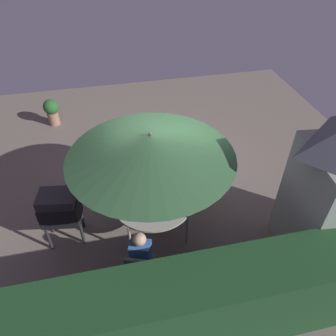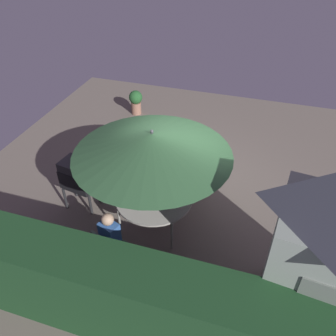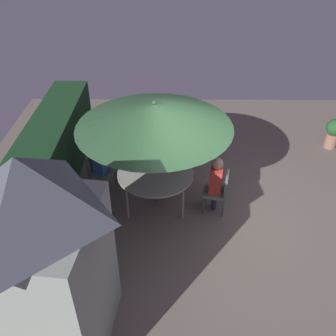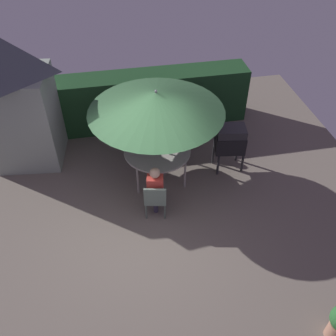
{
  "view_description": "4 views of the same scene",
  "coord_description": "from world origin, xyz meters",
  "px_view_note": "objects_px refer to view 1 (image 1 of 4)",
  "views": [
    {
      "loc": [
        1.12,
        5.6,
        5.28
      ],
      "look_at": [
        0.08,
        0.83,
        1.14
      ],
      "focal_mm": 34.56,
      "sensor_mm": 36.0,
      "label": 1
    },
    {
      "loc": [
        -1.33,
        6.03,
        5.41
      ],
      "look_at": [
        0.39,
        0.57,
        1.02
      ],
      "focal_mm": 36.39,
      "sensor_mm": 36.0,
      "label": 2
    },
    {
      "loc": [
        -5.55,
        0.94,
        5.2
      ],
      "look_at": [
        0.4,
        1.0,
        0.91
      ],
      "focal_mm": 39.31,
      "sensor_mm": 36.0,
      "label": 3
    },
    {
      "loc": [
        -0.55,
        -5.45,
        6.22
      ],
      "look_at": [
        0.58,
        0.48,
        0.84
      ],
      "focal_mm": 39.92,
      "sensor_mm": 36.0,
      "label": 4
    }
  ],
  "objects_px": {
    "person_in_blue": "(141,253)",
    "chair_near_shed": "(154,165)",
    "patio_umbrella": "(151,146)",
    "bbq_grill": "(60,208)",
    "potted_plant_by_shed": "(52,111)",
    "patio_table": "(153,201)",
    "person_in_red": "(154,159)",
    "chair_far_side": "(141,267)"
  },
  "relations": [
    {
      "from": "chair_far_side",
      "to": "person_in_red",
      "type": "height_order",
      "value": "person_in_red"
    },
    {
      "from": "chair_far_side",
      "to": "potted_plant_by_shed",
      "type": "distance_m",
      "value": 6.01
    },
    {
      "from": "bbq_grill",
      "to": "chair_far_side",
      "type": "bearing_deg",
      "value": 134.15
    },
    {
      "from": "patio_table",
      "to": "chair_near_shed",
      "type": "bearing_deg",
      "value": -101.54
    },
    {
      "from": "potted_plant_by_shed",
      "to": "patio_table",
      "type": "bearing_deg",
      "value": 116.19
    },
    {
      "from": "potted_plant_by_shed",
      "to": "chair_far_side",
      "type": "bearing_deg",
      "value": 106.98
    },
    {
      "from": "bbq_grill",
      "to": "potted_plant_by_shed",
      "type": "xyz_separation_m",
      "value": [
        0.46,
        -4.42,
        -0.4
      ]
    },
    {
      "from": "potted_plant_by_shed",
      "to": "person_in_blue",
      "type": "height_order",
      "value": "person_in_blue"
    },
    {
      "from": "potted_plant_by_shed",
      "to": "bbq_grill",
      "type": "bearing_deg",
      "value": 95.99
    },
    {
      "from": "patio_table",
      "to": "chair_far_side",
      "type": "relative_size",
      "value": 1.74
    },
    {
      "from": "bbq_grill",
      "to": "potted_plant_by_shed",
      "type": "height_order",
      "value": "bbq_grill"
    },
    {
      "from": "person_in_red",
      "to": "patio_table",
      "type": "bearing_deg",
      "value": 78.46
    },
    {
      "from": "person_in_red",
      "to": "potted_plant_by_shed",
      "type": "bearing_deg",
      "value": -53.21
    },
    {
      "from": "chair_near_shed",
      "to": "person_in_blue",
      "type": "distance_m",
      "value": 2.58
    },
    {
      "from": "patio_umbrella",
      "to": "bbq_grill",
      "type": "bearing_deg",
      "value": -2.14
    },
    {
      "from": "person_in_blue",
      "to": "person_in_red",
      "type": "bearing_deg",
      "value": -105.57
    },
    {
      "from": "patio_umbrella",
      "to": "chair_far_side",
      "type": "distance_m",
      "value": 2.03
    },
    {
      "from": "bbq_grill",
      "to": "person_in_red",
      "type": "relative_size",
      "value": 0.95
    },
    {
      "from": "patio_table",
      "to": "potted_plant_by_shed",
      "type": "height_order",
      "value": "potted_plant_by_shed"
    },
    {
      "from": "person_in_blue",
      "to": "chair_near_shed",
      "type": "bearing_deg",
      "value": -105.44
    },
    {
      "from": "person_in_red",
      "to": "chair_near_shed",
      "type": "bearing_deg",
      "value": -101.54
    },
    {
      "from": "patio_umbrella",
      "to": "chair_near_shed",
      "type": "relative_size",
      "value": 3.29
    },
    {
      "from": "patio_table",
      "to": "person_in_blue",
      "type": "relative_size",
      "value": 1.24
    },
    {
      "from": "chair_far_side",
      "to": "person_in_red",
      "type": "relative_size",
      "value": 0.71
    },
    {
      "from": "chair_near_shed",
      "to": "patio_umbrella",
      "type": "bearing_deg",
      "value": 78.46
    },
    {
      "from": "chair_near_shed",
      "to": "chair_far_side",
      "type": "xyz_separation_m",
      "value": [
        0.71,
        2.56,
        0.0
      ]
    },
    {
      "from": "potted_plant_by_shed",
      "to": "person_in_blue",
      "type": "bearing_deg",
      "value": 107.47
    },
    {
      "from": "bbq_grill",
      "to": "person_in_blue",
      "type": "height_order",
      "value": "person_in_blue"
    },
    {
      "from": "patio_table",
      "to": "patio_umbrella",
      "type": "relative_size",
      "value": 0.53
    },
    {
      "from": "bbq_grill",
      "to": "chair_far_side",
      "type": "xyz_separation_m",
      "value": [
        -1.29,
        1.33,
        -0.33
      ]
    },
    {
      "from": "patio_table",
      "to": "patio_umbrella",
      "type": "height_order",
      "value": "patio_umbrella"
    },
    {
      "from": "potted_plant_by_shed",
      "to": "chair_near_shed",
      "type": "bearing_deg",
      "value": 127.7
    },
    {
      "from": "patio_table",
      "to": "patio_umbrella",
      "type": "bearing_deg",
      "value": 104.04
    },
    {
      "from": "patio_umbrella",
      "to": "patio_table",
      "type": "bearing_deg",
      "value": -75.96
    },
    {
      "from": "bbq_grill",
      "to": "person_in_red",
      "type": "bearing_deg",
      "value": -150.13
    },
    {
      "from": "patio_umbrella",
      "to": "bbq_grill",
      "type": "xyz_separation_m",
      "value": [
        1.74,
        -0.06,
        -1.2
      ]
    },
    {
      "from": "patio_umbrella",
      "to": "bbq_grill",
      "type": "relative_size",
      "value": 2.47
    },
    {
      "from": "chair_far_side",
      "to": "person_in_red",
      "type": "xyz_separation_m",
      "value": [
        -0.7,
        -2.47,
        0.26
      ]
    },
    {
      "from": "chair_near_shed",
      "to": "person_in_blue",
      "type": "bearing_deg",
      "value": 74.56
    },
    {
      "from": "person_in_blue",
      "to": "patio_table",
      "type": "bearing_deg",
      "value": -109.52
    },
    {
      "from": "patio_table",
      "to": "person_in_blue",
      "type": "height_order",
      "value": "person_in_blue"
    },
    {
      "from": "person_in_red",
      "to": "person_in_blue",
      "type": "distance_m",
      "value": 2.48
    }
  ]
}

